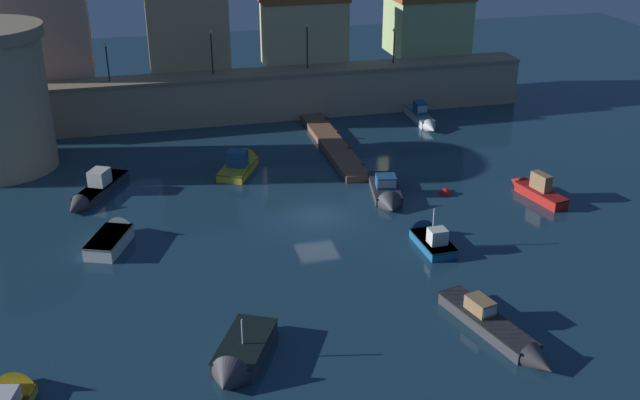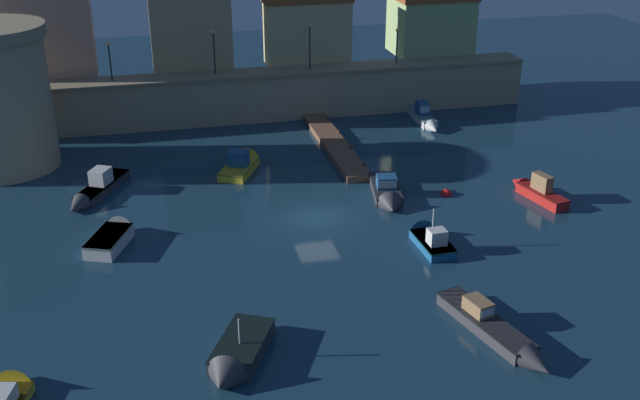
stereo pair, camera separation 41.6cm
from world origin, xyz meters
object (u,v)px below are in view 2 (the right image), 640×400
Objects in this scene: moored_boat_0 at (95,190)px; moored_boat_1 at (428,237)px; moored_boat_5 at (114,236)px; moored_boat_6 at (6,397)px; moored_boat_4 at (424,117)px; moored_boat_8 at (537,190)px; moored_boat_3 at (243,162)px; mooring_buoy_0 at (446,195)px; moored_boat_7 at (236,358)px; moored_boat_9 at (388,194)px; moored_boat_2 at (497,332)px; quay_lamp_2 at (310,39)px; quay_lamp_0 at (109,55)px; quay_lamp_1 at (214,45)px; quay_lamp_3 at (397,40)px.

moored_boat_1 reaches higher than moored_boat_0.
moored_boat_5 is 1.03× the size of moored_boat_6.
moored_boat_4 is 16.21m from moored_boat_8.
moored_boat_3 is 20.27m from moored_boat_8.
moored_boat_1 is 0.84× the size of moored_boat_8.
moored_boat_1 is at bearing -17.22° from moored_boat_4.
moored_boat_4 is at bearing 75.01° from mooring_buoy_0.
moored_boat_7 is at bearing 45.00° from moored_boat_0.
moored_boat_5 reaches higher than moored_boat_6.
moored_boat_8 reaches higher than moored_boat_0.
moored_boat_8 reaches higher than mooring_buoy_0.
moored_boat_8 is (30.86, 13.58, 0.19)m from moored_boat_6.
moored_boat_9 reaches higher than moored_boat_6.
moored_boat_1 is 9.70m from moored_boat_2.
quay_lamp_2 is 4.91× the size of mooring_buoy_0.
moored_boat_3 is at bearing -20.60° from moored_boat_5.
quay_lamp_2 is (16.18, 0.00, 0.39)m from quay_lamp_0.
quay_lamp_1 reaches higher than quay_lamp_3.
moored_boat_8 is at bearing -48.23° from quay_lamp_1.
moored_boat_3 is (-8.36, 23.65, 0.04)m from moored_boat_2.
moored_boat_4 is at bearing -22.06° from moored_boat_1.
moored_boat_1 reaches higher than moored_boat_6.
quay_lamp_3 is 39.10m from moored_boat_7.
moored_boat_5 is at bearing -90.32° from quay_lamp_0.
moored_boat_1 is (1.28, -24.98, -6.16)m from quay_lamp_2.
moored_boat_0 reaches higher than moored_boat_5.
quay_lamp_3 is 0.59× the size of moored_boat_8.
moored_boat_9 is (21.36, 15.60, 0.05)m from moored_boat_6.
moored_boat_0 is at bearing -94.10° from moored_boat_9.
quay_lamp_3 is 19.53m from moored_boat_3.
quay_lamp_0 is 1.03× the size of quay_lamp_3.
moored_boat_3 is at bearing 131.83° from moored_boat_0.
quay_lamp_1 is 0.69× the size of moored_boat_7.
moored_boat_9 is at bearing -39.29° from moored_boat_6.
quay_lamp_3 is 0.71× the size of moored_boat_1.
moored_boat_2 is at bearing 68.47° from moored_boat_0.
quay_lamp_2 reaches higher than moored_boat_1.
quay_lamp_1 reaches higher than quay_lamp_0.
quay_lamp_2 is 23.06m from moored_boat_0.
moored_boat_0 is 20.70m from moored_boat_6.
quay_lamp_1 is 15.61m from quay_lamp_3.
moored_boat_0 reaches higher than moored_boat_9.
quay_lamp_2 is 23.85m from moored_boat_8.
moored_boat_0 is at bearing -142.07° from quay_lamp_2.
quay_lamp_0 is 16.18m from quay_lamp_2.
quay_lamp_0 reaches higher than moored_boat_9.
moored_boat_2 is at bearing 112.96° from moored_boat_7.
quay_lamp_1 is 0.55× the size of moored_boat_0.
quay_lamp_0 reaches higher than moored_boat_7.
quay_lamp_0 is 0.46× the size of moored_boat_4.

